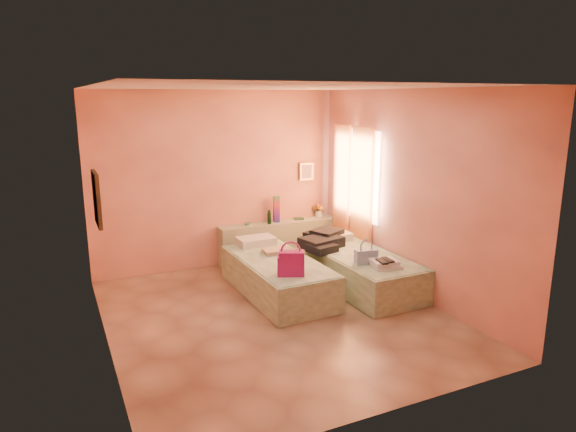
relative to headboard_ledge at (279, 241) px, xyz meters
name	(u,v)px	position (x,y,z in m)	size (l,w,h in m)	color
ground	(276,316)	(-0.98, -2.10, -0.33)	(4.50, 4.50, 0.00)	tan
room_walls	(272,168)	(-0.77, -1.53, 1.46)	(4.02, 4.51, 2.81)	#F8A284
headboard_ledge	(279,241)	(0.00, 0.00, 0.00)	(2.05, 0.30, 0.65)	gray
bed_left	(278,277)	(-0.65, -1.42, -0.08)	(0.90, 2.00, 0.50)	beige
bed_right	(360,271)	(0.52, -1.70, -0.08)	(0.90, 2.00, 0.50)	beige
water_bottle	(269,217)	(-0.19, -0.06, 0.44)	(0.06, 0.06, 0.22)	#123219
rainbow_box	(276,209)	(-0.03, 0.02, 0.54)	(0.10, 0.10, 0.43)	#991263
small_dish	(248,224)	(-0.52, 0.04, 0.34)	(0.12, 0.12, 0.03)	#46825D
green_book	(299,219)	(0.39, 0.03, 0.34)	(0.16, 0.12, 0.03)	#284B34
flower_vase	(319,209)	(0.81, 0.08, 0.46)	(0.21, 0.21, 0.27)	white
magenta_handbag	(291,263)	(-0.75, -2.05, 0.33)	(0.34, 0.19, 0.31)	#991263
khaki_garment	(276,251)	(-0.55, -1.12, 0.20)	(0.35, 0.28, 0.06)	tan
clothes_pile	(325,240)	(0.24, -1.14, 0.27)	(0.64, 0.64, 0.19)	black
blue_handbag	(366,256)	(0.36, -2.07, 0.27)	(0.30, 0.13, 0.19)	#466AA8
towel_stack	(386,264)	(0.51, -2.32, 0.23)	(0.35, 0.30, 0.10)	white
sandal_pair	(385,261)	(0.46, -2.37, 0.29)	(0.17, 0.22, 0.02)	black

